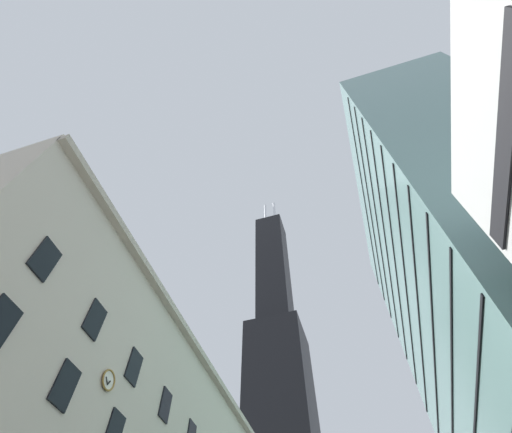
% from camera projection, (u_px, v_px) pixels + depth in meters
% --- Properties ---
extents(glass_office_midrise, '(14.45, 37.38, 57.92)m').
position_uv_depth(glass_office_midrise, '(486.00, 306.00, 39.54)').
color(glass_office_midrise, gray).
rests_on(glass_office_midrise, ground).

